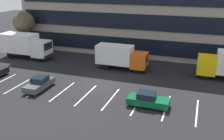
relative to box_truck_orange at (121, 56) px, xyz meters
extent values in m
plane|color=black|center=(-0.90, -6.21, -1.82)|extent=(120.00, 120.00, 0.00)
cube|color=black|center=(-0.90, 5.49, 0.16)|extent=(35.67, 0.16, 2.30)
cube|color=black|center=(-0.90, 5.49, 3.76)|extent=(35.67, 0.16, 2.30)
cube|color=silver|center=(-12.10, -9.24, -1.82)|extent=(0.14, 5.40, 0.01)
cube|color=silver|center=(-9.30, -9.24, -1.82)|extent=(0.14, 5.40, 0.01)
cube|color=silver|center=(-6.50, -9.24, -1.82)|extent=(0.14, 5.40, 0.01)
cube|color=silver|center=(-3.70, -9.24, -1.82)|extent=(0.14, 5.40, 0.01)
cube|color=silver|center=(-0.90, -9.24, -1.82)|extent=(0.14, 5.40, 0.01)
cube|color=silver|center=(1.90, -9.24, -1.82)|extent=(0.14, 5.40, 0.01)
cube|color=silver|center=(4.70, -9.24, -1.82)|extent=(0.14, 5.40, 0.01)
cube|color=silver|center=(7.50, -9.24, -1.82)|extent=(0.14, 5.40, 0.01)
cube|color=silver|center=(10.30, -9.24, -1.82)|extent=(0.14, 5.40, 0.01)
cube|color=yellow|center=(10.87, 0.67, -0.22)|extent=(2.20, 2.40, 2.20)
cube|color=black|center=(9.79, 0.67, 0.22)|extent=(0.06, 2.02, 0.97)
cube|color=black|center=(9.72, 0.67, -1.17)|extent=(0.20, 2.40, 0.40)
cylinder|color=black|center=(10.87, -0.36, -1.32)|extent=(1.00, 0.30, 1.00)
cylinder|color=black|center=(10.87, 1.70, -1.32)|extent=(1.00, 0.30, 1.00)
cube|color=#D85914|center=(2.53, 0.00, -0.34)|extent=(2.03, 2.22, 2.03)
cube|color=black|center=(3.53, 0.00, 0.06)|extent=(0.06, 1.86, 0.89)
cube|color=white|center=(-0.88, 0.00, 0.17)|extent=(4.80, 2.31, 2.49)
cube|color=black|center=(3.60, 0.00, -1.22)|extent=(0.18, 2.22, 0.37)
cylinder|color=black|center=(2.53, 0.95, -1.36)|extent=(0.92, 0.28, 0.92)
cylinder|color=black|center=(2.53, -0.95, -1.36)|extent=(0.92, 0.28, 0.92)
cylinder|color=black|center=(-1.84, 0.95, -1.36)|extent=(0.92, 0.28, 0.92)
cylinder|color=black|center=(-1.84, -0.95, -1.36)|extent=(0.92, 0.28, 0.92)
cube|color=white|center=(-12.55, 0.21, -0.12)|extent=(2.33, 2.54, 2.33)
cube|color=black|center=(-11.40, 0.21, 0.34)|extent=(0.06, 2.14, 1.03)
cube|color=white|center=(-16.47, 0.21, 0.46)|extent=(5.51, 2.65, 2.86)
cube|color=black|center=(-11.33, 0.21, -1.13)|extent=(0.21, 2.54, 0.42)
cylinder|color=black|center=(-12.55, 1.31, -1.29)|extent=(1.06, 0.32, 1.06)
cylinder|color=black|center=(-12.55, -0.88, -1.29)|extent=(1.06, 0.32, 1.06)
cylinder|color=black|center=(-17.57, 1.31, -1.29)|extent=(1.06, 0.32, 1.06)
cylinder|color=black|center=(-17.57, -0.88, -1.29)|extent=(1.06, 0.32, 1.06)
cylinder|color=black|center=(-13.05, -7.37, -1.51)|extent=(0.23, 0.62, 0.62)
cube|color=#0C5933|center=(5.80, -9.55, -1.28)|extent=(3.95, 1.66, 0.64)
cube|color=black|center=(5.61, -9.55, -0.68)|extent=(1.66, 1.46, 0.55)
cylinder|color=black|center=(7.07, -8.83, -1.54)|extent=(0.55, 0.20, 0.55)
cylinder|color=black|center=(7.07, -10.27, -1.54)|extent=(0.55, 0.20, 0.55)
cylinder|color=black|center=(4.54, -8.83, -1.54)|extent=(0.55, 0.20, 0.55)
cylinder|color=black|center=(4.54, -10.27, -1.54)|extent=(0.55, 0.20, 0.55)
cube|color=#474C51|center=(-6.39, -9.57, -1.28)|extent=(1.65, 3.94, 0.64)
cube|color=black|center=(-6.39, -9.37, -0.68)|extent=(1.45, 1.65, 0.55)
cylinder|color=black|center=(-5.68, -10.83, -1.54)|extent=(0.20, 0.55, 0.55)
cylinder|color=black|center=(-7.11, -10.83, -1.54)|extent=(0.20, 0.55, 0.55)
cylinder|color=black|center=(-5.68, -8.31, -1.54)|extent=(0.20, 0.55, 0.55)
cylinder|color=black|center=(-7.11, -8.31, -1.54)|extent=(0.20, 0.55, 0.55)
cylinder|color=#473323|center=(-17.90, 3.61, -0.09)|extent=(0.28, 0.28, 3.47)
sphere|color=#4C4233|center=(-17.90, 3.61, 3.04)|extent=(3.53, 3.53, 3.53)
camera|label=1|loc=(10.03, -31.84, 9.77)|focal=41.65mm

